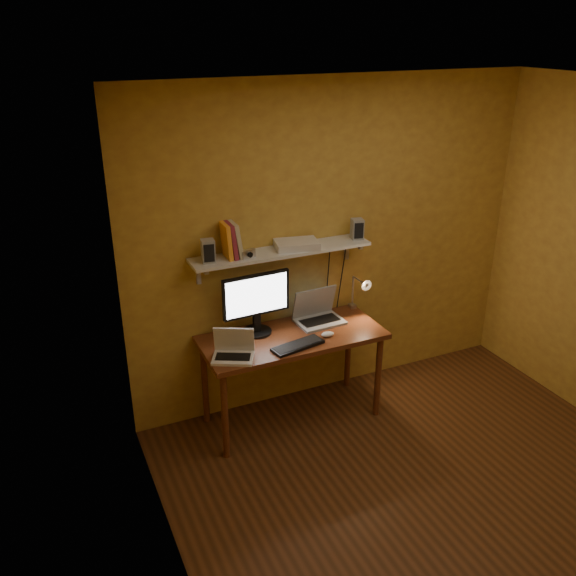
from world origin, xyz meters
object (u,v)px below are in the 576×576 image
netbook (233,350)px  mouse (328,334)px  laptop (317,313)px  monitor (256,301)px  shelf_camera (248,254)px  wall_shelf (282,252)px  speaker_left (208,251)px  keyboard (298,346)px  router (297,244)px  desk (292,345)px  speaker_right (357,229)px  desk_lamp (360,290)px

netbook → mouse: size_ratio=3.47×
netbook → laptop: bearing=45.6°
monitor → netbook: 0.45m
mouse → shelf_camera: 0.87m
wall_shelf → speaker_left: size_ratio=8.48×
laptop → keyboard: bearing=-137.7°
wall_shelf → shelf_camera: shelf_camera is taller
netbook → mouse: (0.75, -0.00, -0.04)m
keyboard → router: (0.16, 0.37, 0.64)m
desk → laptop: 0.35m
mouse → speaker_left: bearing=163.1°
mouse → keyboard: bearing=-164.9°
router → speaker_right: bearing=-0.5°
speaker_left → router: speaker_left is taller
shelf_camera → desk_lamp: bearing=-0.3°
desk_lamp → router: 0.70m
keyboard → desk: bearing=66.9°
netbook → shelf_camera: 0.69m
shelf_camera → mouse: bearing=-26.3°
keyboard → shelf_camera: size_ratio=3.50×
speaker_left → netbook: bearing=-71.5°
monitor → netbook: monitor is taller
wall_shelf → monitor: (-0.23, -0.04, -0.34)m
wall_shelf → router: (0.12, -0.00, 0.04)m
wall_shelf → router: bearing=-1.8°
desk → monitor: 0.45m
desk → shelf_camera: size_ratio=12.23×
desk_lamp → speaker_left: size_ratio=2.27×
monitor → wall_shelf: bearing=8.5°
laptop → keyboard: 0.46m
laptop → router: size_ratio=1.17×
mouse → router: bearing=113.7°
desk_lamp → speaker_right: bearing=108.5°
mouse → desk_lamp: desk_lamp is taller
desk_lamp → shelf_camera: bearing=179.7°
mouse → desk_lamp: bearing=34.7°
laptop → mouse: size_ratio=3.74×
desk → keyboard: bearing=-102.7°
wall_shelf → desk_lamp: wall_shelf is taller
wall_shelf → keyboard: 0.71m
keyboard → speaker_left: 0.95m
speaker_right → router: size_ratio=0.49×
wall_shelf → shelf_camera: 0.30m
laptop → speaker_left: (-0.86, 0.04, 0.64)m
speaker_right → shelf_camera: (-0.93, -0.05, -0.05)m
laptop → netbook: bearing=-164.3°
wall_shelf → speaker_right: speaker_right is taller
shelf_camera → monitor: bearing=16.8°
desk → monitor: size_ratio=2.62×
netbook → mouse: 0.75m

